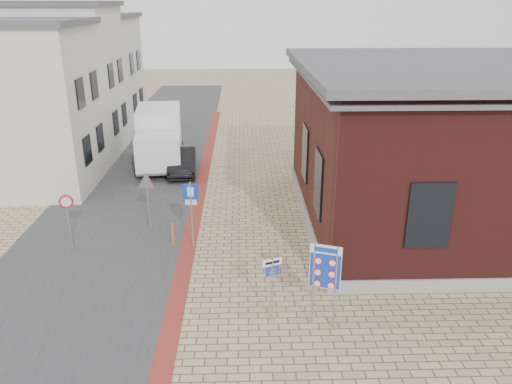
# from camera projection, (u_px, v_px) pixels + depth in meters

# --- Properties ---
(ground) EXTENTS (120.00, 120.00, 0.00)m
(ground) POSITION_uv_depth(u_px,v_px,m) (239.00, 313.00, 15.50)
(ground) COLOR tan
(ground) RESTS_ON ground
(road_strip) EXTENTS (7.00, 60.00, 0.02)m
(road_strip) POSITION_uv_depth(u_px,v_px,m) (146.00, 166.00, 29.35)
(road_strip) COLOR #38383A
(road_strip) RESTS_ON ground
(curb_strip) EXTENTS (0.60, 40.00, 0.02)m
(curb_strip) POSITION_uv_depth(u_px,v_px,m) (199.00, 196.00, 24.78)
(curb_strip) COLOR maroon
(curb_strip) RESTS_ON ground
(brick_building) EXTENTS (13.00, 13.00, 6.80)m
(brick_building) POSITION_uv_depth(u_px,v_px,m) (451.00, 143.00, 21.04)
(brick_building) COLOR gray
(brick_building) RESTS_ON ground
(townhouse_near) EXTENTS (7.40, 6.40, 8.30)m
(townhouse_near) POSITION_uv_depth(u_px,v_px,m) (19.00, 106.00, 24.91)
(townhouse_near) COLOR silver
(townhouse_near) RESTS_ON ground
(townhouse_mid) EXTENTS (7.40, 6.40, 9.10)m
(townhouse_mid) POSITION_uv_depth(u_px,v_px,m) (58.00, 80.00, 30.37)
(townhouse_mid) COLOR silver
(townhouse_mid) RESTS_ON ground
(townhouse_far) EXTENTS (7.40, 6.40, 8.30)m
(townhouse_far) POSITION_uv_depth(u_px,v_px,m) (87.00, 74.00, 36.12)
(townhouse_far) COLOR silver
(townhouse_far) RESTS_ON ground
(bike_rack) EXTENTS (0.08, 1.80, 0.60)m
(bike_rack) POSITION_uv_depth(u_px,v_px,m) (314.00, 269.00, 17.54)
(bike_rack) COLOR slate
(bike_rack) RESTS_ON ground
(sedan) EXTENTS (1.80, 4.36, 1.40)m
(sedan) POSITION_uv_depth(u_px,v_px,m) (182.00, 160.00, 28.04)
(sedan) COLOR black
(sedan) RESTS_ON ground
(box_truck) EXTENTS (3.15, 6.40, 3.22)m
(box_truck) POSITION_uv_depth(u_px,v_px,m) (159.00, 137.00, 29.13)
(box_truck) COLOR slate
(box_truck) RESTS_ON ground
(border_sign) EXTENTS (0.88, 0.34, 2.68)m
(border_sign) POSITION_uv_depth(u_px,v_px,m) (325.00, 269.00, 14.22)
(border_sign) COLOR gray
(border_sign) RESTS_ON ground
(essen_sign) EXTENTS (0.58, 0.26, 2.25)m
(essen_sign) POSITION_uv_depth(u_px,v_px,m) (272.00, 278.00, 14.60)
(essen_sign) COLOR gray
(essen_sign) RESTS_ON ground
(parking_sign) EXTENTS (0.60, 0.08, 2.73)m
(parking_sign) POSITION_uv_depth(u_px,v_px,m) (191.00, 203.00, 18.98)
(parking_sign) COLOR gray
(parking_sign) RESTS_ON ground
(yield_sign) EXTENTS (0.88, 0.33, 2.56)m
(yield_sign) POSITION_uv_depth(u_px,v_px,m) (147.00, 188.00, 20.30)
(yield_sign) COLOR gray
(yield_sign) RESTS_ON ground
(speed_sign) EXTENTS (0.53, 0.13, 2.26)m
(speed_sign) POSITION_uv_depth(u_px,v_px,m) (68.00, 213.00, 18.99)
(speed_sign) COLOR gray
(speed_sign) RESTS_ON ground
(bollard) EXTENTS (0.12, 0.12, 0.98)m
(bollard) POSITION_uv_depth(u_px,v_px,m) (173.00, 235.00, 19.54)
(bollard) COLOR #FF640D
(bollard) RESTS_ON ground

